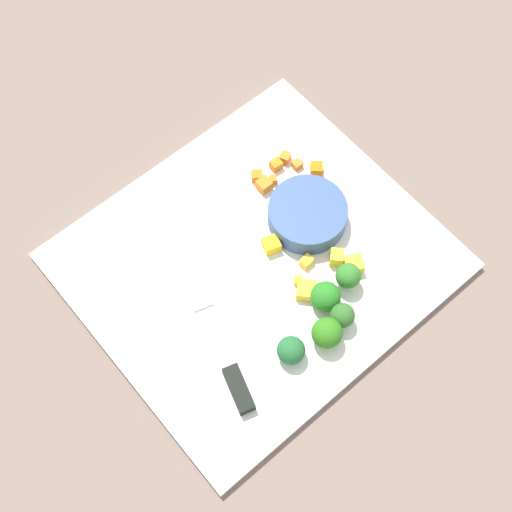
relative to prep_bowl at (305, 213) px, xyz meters
name	(u,v)px	position (x,y,z in m)	size (l,w,h in m)	color
ground_plane	(256,263)	(-0.09, 0.00, -0.03)	(4.00, 4.00, 0.00)	#746258
cutting_board	(256,261)	(-0.09, 0.00, -0.02)	(0.44, 0.39, 0.01)	white
prep_bowl	(305,213)	(0.00, 0.00, 0.00)	(0.10, 0.10, 0.03)	#365385
chef_knife	(213,330)	(-0.19, -0.04, -0.01)	(0.12, 0.31, 0.02)	silver
carrot_dice_0	(316,169)	(0.06, 0.04, -0.01)	(0.02, 0.02, 0.01)	orange
carrot_dice_1	(257,176)	(-0.01, 0.09, -0.01)	(0.02, 0.01, 0.01)	orange
carrot_dice_2	(297,164)	(0.05, 0.07, -0.01)	(0.01, 0.01, 0.01)	orange
carrot_dice_3	(285,158)	(0.04, 0.09, -0.01)	(0.01, 0.01, 0.01)	orange
carrot_dice_4	(264,185)	(-0.01, 0.07, -0.01)	(0.02, 0.02, 0.02)	orange
carrot_dice_5	(276,165)	(0.02, 0.08, -0.01)	(0.01, 0.01, 0.01)	orange
carrot_dice_6	(273,180)	(0.00, 0.07, -0.01)	(0.01, 0.01, 0.01)	orange
pepper_dice_0	(306,290)	(-0.07, -0.08, -0.01)	(0.02, 0.02, 0.02)	yellow
pepper_dice_1	(353,265)	(0.00, -0.09, -0.01)	(0.02, 0.02, 0.02)	yellow
pepper_dice_2	(298,281)	(-0.07, -0.06, -0.01)	(0.01, 0.01, 0.01)	yellow
pepper_dice_3	(306,262)	(-0.04, -0.05, -0.01)	(0.02, 0.01, 0.01)	yellow
pepper_dice_4	(270,244)	(-0.06, 0.00, -0.01)	(0.02, 0.02, 0.02)	yellow
pepper_dice_5	(337,257)	(-0.01, -0.07, -0.01)	(0.02, 0.02, 0.02)	yellow
broccoli_floret_0	(342,316)	(-0.06, -0.14, 0.00)	(0.03, 0.03, 0.04)	#97BA59
broccoli_floret_1	(291,350)	(-0.14, -0.13, 0.00)	(0.03, 0.03, 0.04)	#93AD54
broccoli_floret_2	(327,333)	(-0.09, -0.14, 0.01)	(0.04, 0.04, 0.04)	#86BC65
broccoli_floret_3	(326,297)	(-0.06, -0.11, 0.00)	(0.04, 0.04, 0.04)	#8FB75F
broccoli_floret_4	(348,276)	(-0.02, -0.10, 0.01)	(0.03, 0.03, 0.04)	#92AD62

